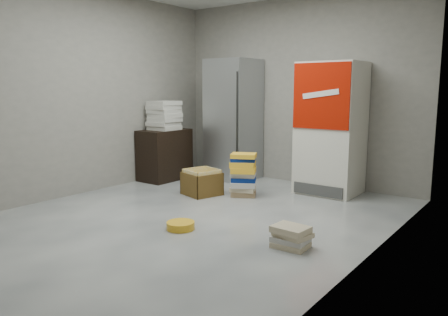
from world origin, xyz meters
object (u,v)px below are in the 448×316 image
Objects in this scene: wood_shelf at (165,155)px; phonebook_stack_main at (243,175)px; coke_cooler at (331,128)px; cardboard_box at (202,184)px; steel_fridge at (233,120)px.

phonebook_stack_main is (1.64, -0.17, -0.11)m from wood_shelf.
coke_cooler reaches higher than cardboard_box.
wood_shelf reaches higher than cardboard_box.
cardboard_box is at bearing -75.48° from steel_fridge.
wood_shelf is (-0.83, -0.73, -0.55)m from steel_fridge.
steel_fridge reaches higher than phonebook_stack_main.
cardboard_box is (1.13, -0.43, -0.26)m from wood_shelf.
cardboard_box is (0.30, -1.16, -0.81)m from steel_fridge.
wood_shelf is at bearing 149.52° from phonebook_stack_main.
phonebook_stack_main is 1.09× the size of cardboard_box.
steel_fridge reaches higher than cardboard_box.
steel_fridge reaches higher than wood_shelf.
steel_fridge reaches higher than coke_cooler.
coke_cooler is at bearing 16.28° from wood_shelf.
wood_shelf is 1.65m from phonebook_stack_main.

